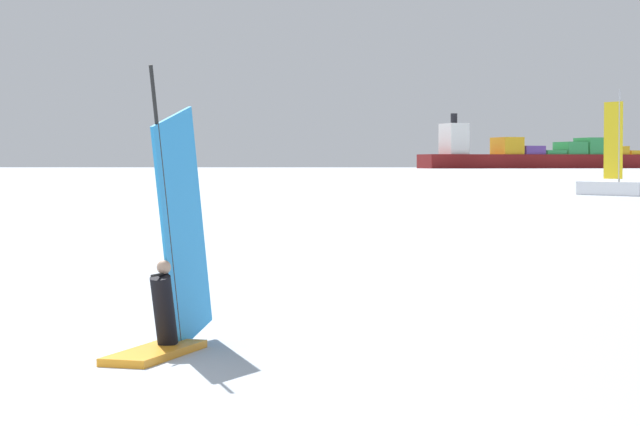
% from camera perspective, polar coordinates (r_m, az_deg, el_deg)
% --- Properties ---
extents(ground_plane, '(4000.00, 4000.00, 0.00)m').
position_cam_1_polar(ground_plane, '(18.06, -12.94, -7.19)').
color(ground_plane, '#9EA8B2').
extents(windsurfer, '(1.17, 3.47, 4.45)m').
position_cam_1_polar(windsurfer, '(20.62, -6.49, -3.06)').
color(windsurfer, orange).
rests_on(windsurfer, ground_plane).
extents(cargo_ship, '(156.68, 83.71, 33.03)m').
position_cam_1_polar(cargo_ship, '(822.93, 9.53, 2.43)').
color(cargo_ship, maroon).
rests_on(cargo_ship, ground_plane).
extents(distant_headland, '(759.71, 580.49, 36.36)m').
position_cam_1_polar(distant_headland, '(1519.11, 6.40, 2.70)').
color(distant_headland, '#60665B').
rests_on(distant_headland, ground_plane).
extents(small_sailboat, '(7.38, 8.32, 9.66)m').
position_cam_1_polar(small_sailboat, '(123.63, 12.73, 1.13)').
color(small_sailboat, white).
rests_on(small_sailboat, ground_plane).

